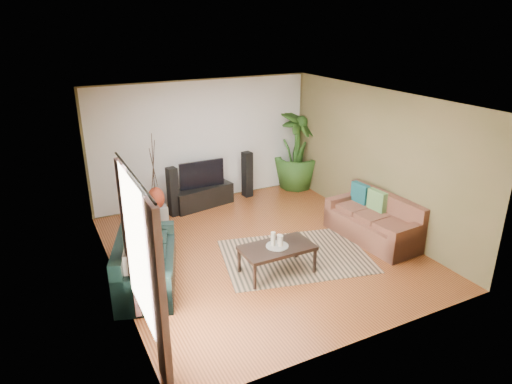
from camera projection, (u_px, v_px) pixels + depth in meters
floor at (261, 250)px, 8.19m from camera, size 5.50×5.50×0.00m
ceiling at (262, 99)px, 7.21m from camera, size 5.50×5.50×0.00m
wall_back at (204, 142)px, 9.99m from camera, size 5.00×0.00×5.00m
wall_front at (368, 248)px, 5.41m from camera, size 5.00×0.00×5.00m
wall_left at (109, 205)px, 6.65m from camera, size 0.00×5.50×5.50m
wall_right at (377, 160)px, 8.75m from camera, size 0.00×5.50×5.50m
backwall_panel at (204, 142)px, 9.98m from camera, size 4.90×0.00×4.90m
window_pane at (136, 248)px, 5.30m from camera, size 0.00×1.80×1.80m
curtain_near at (159, 299)px, 4.79m from camera, size 0.08×0.35×2.20m
curtain_far at (128, 240)px, 6.04m from camera, size 0.08×0.35×2.20m
curtain_rod at (133, 175)px, 5.00m from camera, size 0.03×1.90×0.03m
sofa_left at (147, 258)px, 7.07m from camera, size 1.38×2.07×0.85m
sofa_right at (373, 218)px, 8.44m from camera, size 0.96×1.88×0.85m
area_rug at (295, 256)px, 7.97m from camera, size 2.82×2.28×0.01m
coffee_table at (277, 259)px, 7.39m from camera, size 1.17×0.64×0.48m
candle_tray at (277, 246)px, 7.30m from camera, size 0.36×0.36×0.02m
candle_tall at (273, 239)px, 7.25m from camera, size 0.07×0.07×0.23m
candle_mid at (281, 241)px, 7.25m from camera, size 0.07×0.07×0.18m
candle_short at (279, 239)px, 7.35m from camera, size 0.07×0.07×0.15m
tv_stand at (203, 197)px, 9.98m from camera, size 1.41×0.65×0.45m
television at (202, 174)px, 9.81m from camera, size 0.99×0.05×0.59m
speaker_left at (173, 192)px, 9.45m from camera, size 0.22×0.23×1.04m
speaker_right at (247, 174)px, 10.47m from camera, size 0.22×0.23×1.06m
potted_plant at (297, 150)px, 10.87m from camera, size 1.44×1.44×1.88m
plant_pot at (295, 182)px, 11.17m from camera, size 0.35×0.35×0.27m
pedestal at (157, 214)px, 9.21m from camera, size 0.37×0.37×0.37m
vase at (156, 198)px, 9.08m from camera, size 0.33×0.33×0.47m
side_table at (145, 249)px, 7.65m from camera, size 0.57×0.57×0.55m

